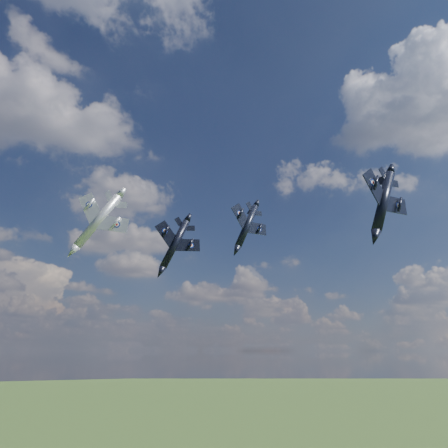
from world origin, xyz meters
name	(u,v)px	position (x,y,z in m)	size (l,w,h in m)	color
jet_lead_navy	(175,244)	(-4.74, 17.55, 80.48)	(10.31, 14.37, 2.97)	black
jet_right_navy	(383,201)	(22.81, -8.95, 84.12)	(11.95, 16.67, 3.45)	black
jet_high_navy	(247,226)	(13.19, 23.16, 87.44)	(11.23, 15.66, 3.24)	black
jet_left_silver	(98,221)	(-19.73, 13.24, 82.25)	(10.97, 15.29, 3.16)	#B0B5BC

